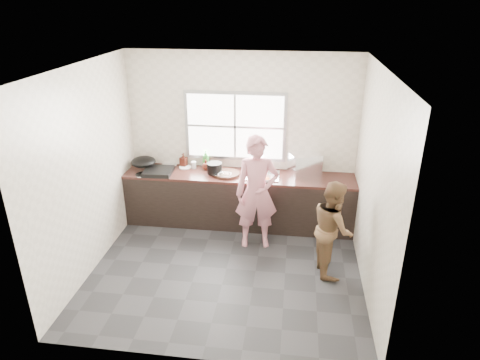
# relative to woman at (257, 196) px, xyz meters

# --- Properties ---
(floor) EXTENTS (3.60, 3.20, 0.01)m
(floor) POSITION_rel_woman_xyz_m (-0.34, -0.69, -0.79)
(floor) COLOR #2A2A2C
(floor) RESTS_ON ground
(ceiling) EXTENTS (3.60, 3.20, 0.01)m
(ceiling) POSITION_rel_woman_xyz_m (-0.34, -0.69, 1.92)
(ceiling) COLOR silver
(ceiling) RESTS_ON wall_back
(wall_back) EXTENTS (3.60, 0.01, 2.70)m
(wall_back) POSITION_rel_woman_xyz_m (-0.34, 0.91, 0.56)
(wall_back) COLOR beige
(wall_back) RESTS_ON ground
(wall_left) EXTENTS (0.01, 3.20, 2.70)m
(wall_left) POSITION_rel_woman_xyz_m (-2.14, -0.69, 0.56)
(wall_left) COLOR beige
(wall_left) RESTS_ON ground
(wall_right) EXTENTS (0.01, 3.20, 2.70)m
(wall_right) POSITION_rel_woman_xyz_m (1.47, -0.69, 0.56)
(wall_right) COLOR beige
(wall_right) RESTS_ON ground
(wall_front) EXTENTS (3.60, 0.01, 2.70)m
(wall_front) POSITION_rel_woman_xyz_m (-0.34, -2.30, 0.56)
(wall_front) COLOR beige
(wall_front) RESTS_ON ground
(cabinet) EXTENTS (3.60, 0.62, 0.82)m
(cabinet) POSITION_rel_woman_xyz_m (-0.34, 0.60, -0.38)
(cabinet) COLOR black
(cabinet) RESTS_ON floor
(countertop) EXTENTS (3.60, 0.64, 0.04)m
(countertop) POSITION_rel_woman_xyz_m (-0.34, 0.60, 0.05)
(countertop) COLOR #371B16
(countertop) RESTS_ON cabinet
(sink) EXTENTS (0.55, 0.45, 0.02)m
(sink) POSITION_rel_woman_xyz_m (0.01, 0.60, 0.08)
(sink) COLOR silver
(sink) RESTS_ON countertop
(faucet) EXTENTS (0.02, 0.02, 0.30)m
(faucet) POSITION_rel_woman_xyz_m (0.01, 0.80, 0.22)
(faucet) COLOR silver
(faucet) RESTS_ON countertop
(window_frame) EXTENTS (1.60, 0.05, 1.10)m
(window_frame) POSITION_rel_woman_xyz_m (-0.44, 0.90, 0.76)
(window_frame) COLOR #9EA0A5
(window_frame) RESTS_ON wall_back
(window_glazing) EXTENTS (1.50, 0.01, 1.00)m
(window_glazing) POSITION_rel_woman_xyz_m (-0.44, 0.87, 0.76)
(window_glazing) COLOR white
(window_glazing) RESTS_ON window_frame
(woman) EXTENTS (0.63, 0.46, 1.58)m
(woman) POSITION_rel_woman_xyz_m (0.00, 0.00, 0.00)
(woman) COLOR pink
(woman) RESTS_ON floor
(person_side) EXTENTS (0.60, 0.71, 1.31)m
(person_side) POSITION_rel_woman_xyz_m (1.05, -0.53, -0.14)
(person_side) COLOR brown
(person_side) RESTS_ON floor
(cutting_board) EXTENTS (0.54, 0.54, 0.04)m
(cutting_board) POSITION_rel_woman_xyz_m (-0.53, 0.55, 0.09)
(cutting_board) COLOR black
(cutting_board) RESTS_ON countertop
(cleaver) EXTENTS (0.20, 0.19, 0.01)m
(cleaver) POSITION_rel_woman_xyz_m (-0.64, 0.49, 0.11)
(cleaver) COLOR silver
(cleaver) RESTS_ON cutting_board
(bowl_mince) EXTENTS (0.22, 0.22, 0.05)m
(bowl_mince) POSITION_rel_woman_xyz_m (-0.54, 0.48, 0.10)
(bowl_mince) COLOR white
(bowl_mince) RESTS_ON countertop
(bowl_crabs) EXTENTS (0.19, 0.19, 0.06)m
(bowl_crabs) POSITION_rel_woman_xyz_m (0.09, 0.39, 0.10)
(bowl_crabs) COLOR silver
(bowl_crabs) RESTS_ON countertop
(bowl_held) EXTENTS (0.28, 0.28, 0.07)m
(bowl_held) POSITION_rel_woman_xyz_m (-0.02, 0.60, 0.10)
(bowl_held) COLOR white
(bowl_held) RESTS_ON countertop
(black_pot) EXTENTS (0.27, 0.27, 0.17)m
(black_pot) POSITION_rel_woman_xyz_m (-0.73, 0.61, 0.16)
(black_pot) COLOR black
(black_pot) RESTS_ON countertop
(plate_food) EXTENTS (0.26, 0.26, 0.02)m
(plate_food) POSITION_rel_woman_xyz_m (-1.25, 0.77, 0.08)
(plate_food) COLOR white
(plate_food) RESTS_ON countertop
(bottle_green) EXTENTS (0.14, 0.14, 0.30)m
(bottle_green) POSITION_rel_woman_xyz_m (-0.91, 0.83, 0.22)
(bottle_green) COLOR #2C852B
(bottle_green) RESTS_ON countertop
(bottle_brown_tall) EXTENTS (0.11, 0.12, 0.21)m
(bottle_brown_tall) POSITION_rel_woman_xyz_m (-1.28, 0.83, 0.17)
(bottle_brown_tall) COLOR #401710
(bottle_brown_tall) RESTS_ON countertop
(bottle_brown_short) EXTENTS (0.14, 0.14, 0.15)m
(bottle_brown_short) POSITION_rel_woman_xyz_m (-0.89, 0.74, 0.15)
(bottle_brown_short) COLOR #511E14
(bottle_brown_short) RESTS_ON countertop
(glass_jar) EXTENTS (0.10, 0.10, 0.11)m
(glass_jar) POSITION_rel_woman_xyz_m (-1.10, 0.77, 0.13)
(glass_jar) COLOR silver
(glass_jar) RESTS_ON countertop
(burner) EXTENTS (0.45, 0.45, 0.06)m
(burner) POSITION_rel_woman_xyz_m (-1.60, 0.49, 0.10)
(burner) COLOR black
(burner) RESTS_ON countertop
(wok) EXTENTS (0.43, 0.43, 0.15)m
(wok) POSITION_rel_woman_xyz_m (-1.88, 0.60, 0.20)
(wok) COLOR black
(wok) RESTS_ON burner
(dish_rack) EXTENTS (0.54, 0.47, 0.34)m
(dish_rack) POSITION_rel_woman_xyz_m (0.67, 0.75, 0.24)
(dish_rack) COLOR white
(dish_rack) RESTS_ON countertop
(pot_lid_left) EXTENTS (0.28, 0.28, 0.01)m
(pot_lid_left) POSITION_rel_woman_xyz_m (-1.82, 0.39, 0.08)
(pot_lid_left) COLOR silver
(pot_lid_left) RESTS_ON countertop
(pot_lid_right) EXTENTS (0.29, 0.29, 0.01)m
(pot_lid_right) POSITION_rel_woman_xyz_m (-1.53, 0.83, 0.08)
(pot_lid_right) COLOR silver
(pot_lid_right) RESTS_ON countertop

